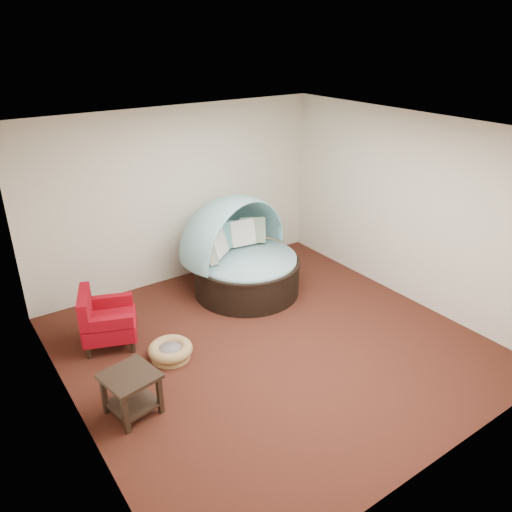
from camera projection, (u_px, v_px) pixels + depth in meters
floor at (271, 344)px, 6.64m from camera, size 5.00×5.00×0.00m
wall_back at (179, 196)px, 7.92m from camera, size 5.00×0.00×5.00m
wall_front at (449, 346)px, 4.19m from camera, size 5.00×0.00×5.00m
wall_left at (62, 308)px, 4.76m from camera, size 0.00×5.00×5.00m
wall_right at (408, 209)px, 7.36m from camera, size 0.00×5.00×5.00m
ceiling at (274, 131)px, 5.47m from camera, size 5.00×5.00×0.00m
canopy_daybed at (242, 249)px, 7.74m from camera, size 2.07×2.03×1.53m
pet_basket at (170, 351)px, 6.33m from camera, size 0.59×0.59×0.20m
red_armchair at (105, 320)px, 6.50m from camera, size 0.88×0.88×0.80m
side_table at (131, 388)px, 5.33m from camera, size 0.62×0.62×0.51m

